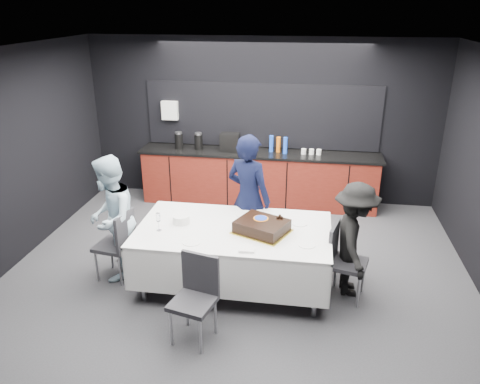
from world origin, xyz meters
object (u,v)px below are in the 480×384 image
Objects in this scene: cake_assembly at (262,226)px; plate_stack at (181,219)px; champagne_flute at (158,218)px; party_table at (234,239)px; chair_right at (342,256)px; chair_near at (196,292)px; person_right at (354,240)px; chair_left at (119,241)px; person_center at (249,198)px; person_left at (111,219)px.

cake_assembly is 1.01m from plate_stack.
party_table is at bearing 12.36° from champagne_flute.
chair_right and chair_near have the same top height.
chair_right is 0.24m from person_right.
plate_stack is 0.15× the size of person_right.
party_table is 1.45m from chair_left.
chair_near is (-0.57, -0.97, -0.32)m from cake_assembly.
person_right is (1.43, 0.07, 0.06)m from party_table.
chair_left is 1.00× the size of chair_right.
chair_right is (1.30, -0.04, -0.11)m from party_table.
party_table is 0.41m from cake_assembly.
person_center is at bearing 79.92° from chair_near.
person_left is at bearing -179.53° from party_table.
person_center reaches higher than plate_stack.
chair_right is 1.00× the size of chair_near.
party_table is 1.43m from person_right.
person_right is at bearing 0.41° from plate_stack.
cake_assembly reaches higher than chair_right.
plate_stack is 0.23× the size of chair_right.
person_left reaches higher than cake_assembly.
person_center reaches higher than chair_near.
person_right is (1.08, 0.11, -0.15)m from cake_assembly.
person_center is (-1.21, 0.74, 0.35)m from chair_right.
chair_left is 0.58× the size of person_left.
chair_right is 0.53× the size of person_center.
chair_left is 1.54m from chair_near.
cake_assembly is 0.79m from person_center.
party_table is at bearing 81.98° from person_left.
chair_left is 0.66× the size of person_right.
plate_stack is at bearing 86.70° from person_right.
champagne_flute is 1.12m from chair_near.
cake_assembly is at bearing 92.16° from person_right.
chair_left reaches higher than party_table.
chair_left is at bearing 89.18° from person_right.
party_table is 2.51× the size of chair_right.
chair_near is at bearing -102.32° from party_table.
chair_near is (-1.52, -0.98, 0.00)m from chair_right.
chair_near is at bearing 104.70° from person_center.
person_center is at bearing 27.12° from chair_left.
person_right is at bearing 6.37° from champagne_flute.
champagne_flute is at bearing -130.43° from plate_stack.
person_left is at bearing 87.81° from person_right.
chair_near is (-0.22, -1.01, -0.11)m from party_table.
chair_near is 0.66× the size of person_right.
party_table is 10.36× the size of champagne_flute.
champagne_flute is at bearing 68.02° from person_center.
plate_stack is at bearing 9.42° from chair_left.
champagne_flute reaches higher than plate_stack.
person_right is (2.98, 0.08, -0.10)m from person_left.
person_center reaches higher than cake_assembly.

